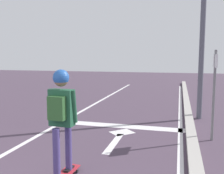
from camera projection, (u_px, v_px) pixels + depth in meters
The scene contains 8 objects.
lane_line_center at pixel (69, 118), 8.09m from camera, with size 0.12×20.00×0.01m, color silver.
lane_line_curbside at pixel (180, 126), 7.21m from camera, with size 0.12×20.00×0.01m, color silver.
stop_bar at pixel (120, 126), 7.20m from camera, with size 3.60×0.40×0.01m, color silver.
lane_arrow_stem at pixel (114, 143), 5.78m from camera, with size 0.16×1.40×0.01m, color silver.
lane_arrow_head at pixel (122, 132), 6.59m from camera, with size 0.56×0.44×0.01m, color silver.
curb_strip at pixel (190, 124), 7.13m from camera, with size 0.24×24.00×0.14m, color #A6A19A.
skater at pixel (61, 109), 3.92m from camera, with size 0.47×0.63×1.69m.
street_sign_post at pixel (214, 82), 5.82m from camera, with size 0.06×0.44×2.12m.
Camera 1 is at (2.65, -1.29, 1.97)m, focal length 40.56 mm.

